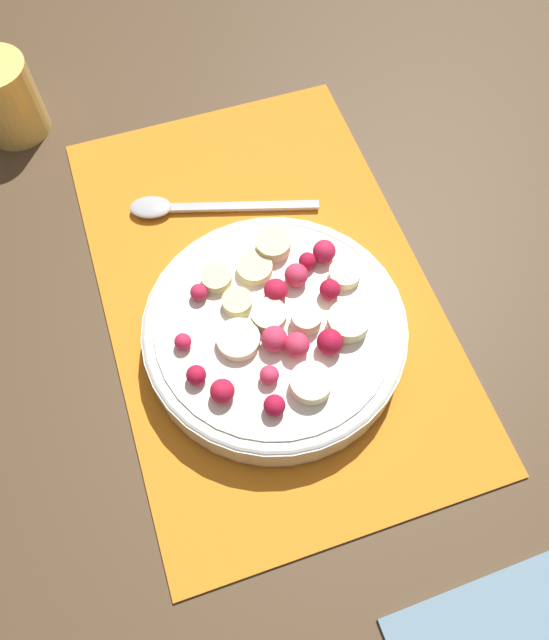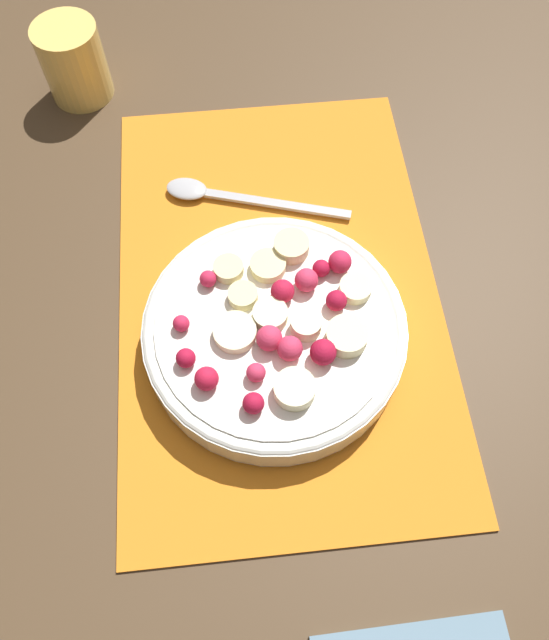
% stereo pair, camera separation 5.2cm
% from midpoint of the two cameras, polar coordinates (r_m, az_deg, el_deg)
% --- Properties ---
extents(ground_plane, '(3.00, 3.00, 0.00)m').
position_cam_midpoint_polar(ground_plane, '(0.59, 2.89, 2.51)').
color(ground_plane, '#4C3823').
extents(placemat, '(0.47, 0.30, 0.01)m').
position_cam_midpoint_polar(placemat, '(0.59, 2.90, 2.65)').
color(placemat, orange).
rests_on(placemat, ground_plane).
extents(fruit_bowl, '(0.23, 0.23, 0.06)m').
position_cam_midpoint_polar(fruit_bowl, '(0.54, 2.83, -1.20)').
color(fruit_bowl, silver).
rests_on(fruit_bowl, placemat).
extents(spoon, '(0.07, 0.19, 0.01)m').
position_cam_midpoint_polar(spoon, '(0.64, -2.66, 11.20)').
color(spoon, '#B2B2B7').
rests_on(spoon, placemat).
extents(drinking_glass, '(0.07, 0.07, 0.08)m').
position_cam_midpoint_polar(drinking_glass, '(0.75, -15.89, 21.60)').
color(drinking_glass, '#F4CC66').
rests_on(drinking_glass, ground_plane).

